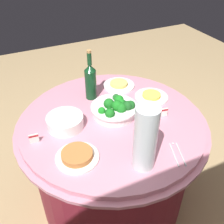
{
  "coord_description": "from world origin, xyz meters",
  "views": [
    {
      "loc": [
        0.53,
        1.11,
        1.71
      ],
      "look_at": [
        0.0,
        0.0,
        0.79
      ],
      "focal_mm": 41.95,
      "sensor_mm": 36.0,
      "label": 1
    }
  ],
  "objects_px": {
    "wine_bottle": "(91,81)",
    "serving_tongs": "(177,153)",
    "decorative_fruit_vase": "(145,141)",
    "label_placard_front": "(164,112)",
    "food_plate_fried_egg": "(151,96)",
    "label_placard_mid": "(34,138)",
    "plate_stack": "(65,122)",
    "broccoli_bowl": "(115,109)",
    "food_plate_peanuts": "(77,156)",
    "food_plate_noodles": "(119,85)"
  },
  "relations": [
    {
      "from": "food_plate_noodles",
      "to": "food_plate_peanuts",
      "type": "bearing_deg",
      "value": 46.99
    },
    {
      "from": "serving_tongs",
      "to": "label_placard_front",
      "type": "distance_m",
      "value": 0.32
    },
    {
      "from": "food_plate_fried_egg",
      "to": "label_placard_mid",
      "type": "height_order",
      "value": "label_placard_mid"
    },
    {
      "from": "broccoli_bowl",
      "to": "plate_stack",
      "type": "xyz_separation_m",
      "value": [
        0.31,
        -0.02,
        -0.01
      ]
    },
    {
      "from": "wine_bottle",
      "to": "food_plate_fried_egg",
      "type": "bearing_deg",
      "value": 154.03
    },
    {
      "from": "wine_bottle",
      "to": "food_plate_noodles",
      "type": "height_order",
      "value": "wine_bottle"
    },
    {
      "from": "food_plate_peanuts",
      "to": "broccoli_bowl",
      "type": "bearing_deg",
      "value": -143.65
    },
    {
      "from": "wine_bottle",
      "to": "food_plate_fried_egg",
      "type": "height_order",
      "value": "wine_bottle"
    },
    {
      "from": "decorative_fruit_vase",
      "to": "label_placard_mid",
      "type": "xyz_separation_m",
      "value": [
        0.45,
        -0.38,
        -0.12
      ]
    },
    {
      "from": "wine_bottle",
      "to": "serving_tongs",
      "type": "relative_size",
      "value": 2.03
    },
    {
      "from": "broccoli_bowl",
      "to": "wine_bottle",
      "type": "height_order",
      "value": "wine_bottle"
    },
    {
      "from": "plate_stack",
      "to": "food_plate_noodles",
      "type": "distance_m",
      "value": 0.55
    },
    {
      "from": "food_plate_fried_egg",
      "to": "label_placard_front",
      "type": "xyz_separation_m",
      "value": [
        0.04,
        0.2,
        0.02
      ]
    },
    {
      "from": "decorative_fruit_vase",
      "to": "serving_tongs",
      "type": "height_order",
      "value": "decorative_fruit_vase"
    },
    {
      "from": "food_plate_noodles",
      "to": "label_placard_front",
      "type": "distance_m",
      "value": 0.44
    },
    {
      "from": "plate_stack",
      "to": "label_placard_front",
      "type": "height_order",
      "value": "plate_stack"
    },
    {
      "from": "plate_stack",
      "to": "food_plate_peanuts",
      "type": "bearing_deg",
      "value": 85.38
    },
    {
      "from": "label_placard_mid",
      "to": "serving_tongs",
      "type": "bearing_deg",
      "value": 148.19
    },
    {
      "from": "plate_stack",
      "to": "food_plate_fried_egg",
      "type": "bearing_deg",
      "value": -175.9
    },
    {
      "from": "food_plate_fried_egg",
      "to": "label_placard_front",
      "type": "bearing_deg",
      "value": 78.19
    },
    {
      "from": "label_placard_mid",
      "to": "wine_bottle",
      "type": "bearing_deg",
      "value": -147.71
    },
    {
      "from": "broccoli_bowl",
      "to": "serving_tongs",
      "type": "xyz_separation_m",
      "value": [
        -0.14,
        0.43,
        -0.04
      ]
    },
    {
      "from": "label_placard_mid",
      "to": "food_plate_peanuts",
      "type": "bearing_deg",
      "value": 128.91
    },
    {
      "from": "plate_stack",
      "to": "food_plate_noodles",
      "type": "height_order",
      "value": "plate_stack"
    },
    {
      "from": "broccoli_bowl",
      "to": "food_plate_peanuts",
      "type": "bearing_deg",
      "value": 36.35
    },
    {
      "from": "decorative_fruit_vase",
      "to": "label_placard_front",
      "type": "distance_m",
      "value": 0.44
    },
    {
      "from": "label_placard_mid",
      "to": "food_plate_noodles",
      "type": "bearing_deg",
      "value": -153.94
    },
    {
      "from": "serving_tongs",
      "to": "label_placard_mid",
      "type": "distance_m",
      "value": 0.75
    },
    {
      "from": "wine_bottle",
      "to": "label_placard_mid",
      "type": "bearing_deg",
      "value": 32.29
    },
    {
      "from": "plate_stack",
      "to": "food_plate_peanuts",
      "type": "distance_m",
      "value": 0.27
    },
    {
      "from": "food_plate_noodles",
      "to": "label_placard_mid",
      "type": "bearing_deg",
      "value": 26.06
    },
    {
      "from": "broccoli_bowl",
      "to": "plate_stack",
      "type": "height_order",
      "value": "broccoli_bowl"
    },
    {
      "from": "label_placard_front",
      "to": "label_placard_mid",
      "type": "height_order",
      "value": "same"
    },
    {
      "from": "label_placard_mid",
      "to": "label_placard_front",
      "type": "bearing_deg",
      "value": 172.45
    },
    {
      "from": "broccoli_bowl",
      "to": "food_plate_noodles",
      "type": "bearing_deg",
      "value": -120.15
    },
    {
      "from": "serving_tongs",
      "to": "broccoli_bowl",
      "type": "bearing_deg",
      "value": -71.69
    },
    {
      "from": "broccoli_bowl",
      "to": "food_plate_fried_egg",
      "type": "height_order",
      "value": "broccoli_bowl"
    },
    {
      "from": "wine_bottle",
      "to": "food_plate_fried_egg",
      "type": "xyz_separation_m",
      "value": [
        -0.36,
        0.18,
        -0.12
      ]
    },
    {
      "from": "food_plate_noodles",
      "to": "label_placard_front",
      "type": "height_order",
      "value": "label_placard_front"
    },
    {
      "from": "food_plate_peanuts",
      "to": "food_plate_noodles",
      "type": "bearing_deg",
      "value": -133.01
    },
    {
      "from": "food_plate_noodles",
      "to": "label_placard_mid",
      "type": "relative_size",
      "value": 4.0
    },
    {
      "from": "food_plate_fried_egg",
      "to": "food_plate_noodles",
      "type": "xyz_separation_m",
      "value": [
        0.13,
        -0.23,
        0.0
      ]
    },
    {
      "from": "serving_tongs",
      "to": "label_placard_front",
      "type": "relative_size",
      "value": 3.01
    },
    {
      "from": "plate_stack",
      "to": "decorative_fruit_vase",
      "type": "relative_size",
      "value": 0.62
    },
    {
      "from": "serving_tongs",
      "to": "food_plate_peanuts",
      "type": "bearing_deg",
      "value": -21.76
    },
    {
      "from": "plate_stack",
      "to": "wine_bottle",
      "type": "bearing_deg",
      "value": -138.44
    },
    {
      "from": "decorative_fruit_vase",
      "to": "label_placard_front",
      "type": "xyz_separation_m",
      "value": [
        -0.31,
        -0.28,
        -0.12
      ]
    },
    {
      "from": "wine_bottle",
      "to": "serving_tongs",
      "type": "distance_m",
      "value": 0.71
    },
    {
      "from": "wine_bottle",
      "to": "label_placard_mid",
      "type": "distance_m",
      "value": 0.53
    },
    {
      "from": "food_plate_peanuts",
      "to": "label_placard_mid",
      "type": "xyz_separation_m",
      "value": [
        0.17,
        -0.21,
        0.01
      ]
    }
  ]
}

